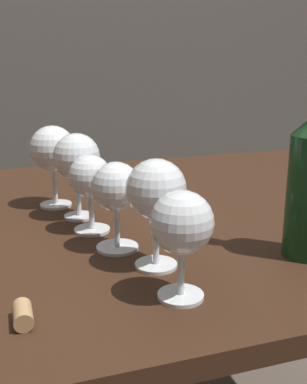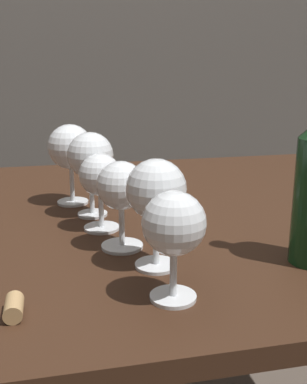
% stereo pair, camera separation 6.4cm
% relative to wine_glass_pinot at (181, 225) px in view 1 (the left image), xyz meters
% --- Properties ---
extents(dining_table, '(1.43, 0.93, 0.71)m').
position_rel_wine_glass_pinot_xyz_m(dining_table, '(0.00, 0.35, -0.17)').
color(dining_table, '#382114').
rests_on(dining_table, ground_plane).
extents(wine_glass_pinot, '(0.08, 0.08, 0.14)m').
position_rel_wine_glass_pinot_xyz_m(wine_glass_pinot, '(0.00, 0.00, 0.00)').
color(wine_glass_pinot, white).
rests_on(wine_glass_pinot, dining_table).
extents(wine_glass_amber, '(0.08, 0.08, 0.16)m').
position_rel_wine_glass_pinot_xyz_m(wine_glass_amber, '(-0.00, 0.10, 0.02)').
color(wine_glass_amber, white).
rests_on(wine_glass_amber, dining_table).
extents(wine_glass_cabernet, '(0.08, 0.08, 0.14)m').
position_rel_wine_glass_pinot_xyz_m(wine_glass_cabernet, '(-0.04, 0.18, -0.00)').
color(wine_glass_cabernet, white).
rests_on(wine_glass_cabernet, dining_table).
extents(wine_glass_white, '(0.07, 0.07, 0.13)m').
position_rel_wine_glass_pinot_xyz_m(wine_glass_white, '(-0.06, 0.27, -0.00)').
color(wine_glass_white, white).
rests_on(wine_glass_white, dining_table).
extents(wine_glass_port, '(0.09, 0.09, 0.16)m').
position_rel_wine_glass_pinot_xyz_m(wine_glass_port, '(-0.07, 0.35, 0.02)').
color(wine_glass_port, white).
rests_on(wine_glass_port, dining_table).
extents(wine_glass_chardonnay, '(0.09, 0.09, 0.16)m').
position_rel_wine_glass_pinot_xyz_m(wine_glass_chardonnay, '(-0.10, 0.43, 0.02)').
color(wine_glass_chardonnay, white).
rests_on(wine_glass_chardonnay, dining_table).
extents(cork, '(0.02, 0.04, 0.02)m').
position_rel_wine_glass_pinot_xyz_m(cork, '(-0.19, -0.00, -0.09)').
color(cork, tan).
rests_on(cork, dining_table).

